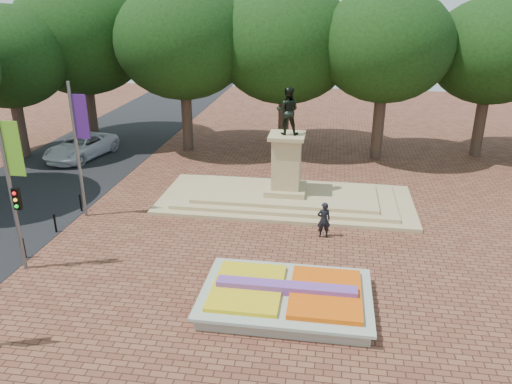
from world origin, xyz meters
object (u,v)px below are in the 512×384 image
flower_bed (287,296)px  monument (286,187)px  van (81,146)px  pedestrian (324,220)px

flower_bed → monument: monument is taller
monument → van: size_ratio=2.38×
pedestrian → van: bearing=-43.0°
monument → van: 16.25m
monument → pedestrian: (2.21, -4.08, 0.01)m
flower_bed → monument: 10.07m
van → flower_bed: bearing=-32.7°
flower_bed → monument: size_ratio=0.45×
van → monument: bearing=-9.5°
van → pedestrian: bearing=-18.1°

